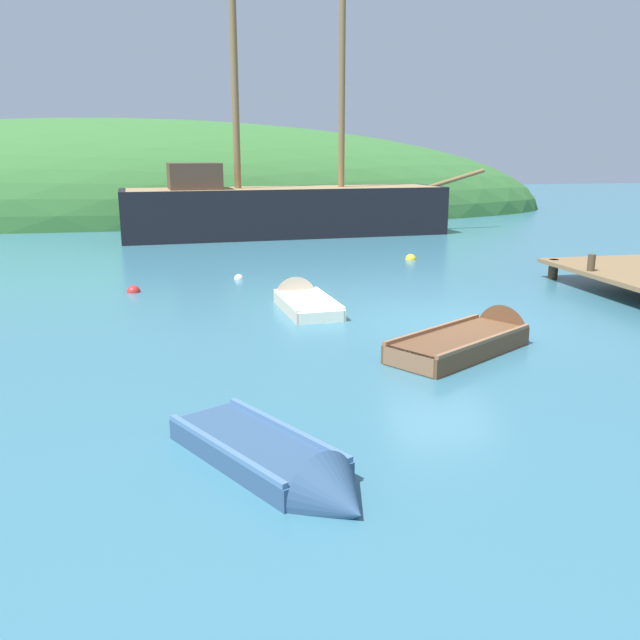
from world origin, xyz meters
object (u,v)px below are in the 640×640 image
at_px(rowboat_outer_left, 282,469).
at_px(buoy_yellow, 411,260).
at_px(buoy_white, 239,279).
at_px(rowboat_near_dock, 302,303).
at_px(buoy_red, 134,292).
at_px(sailing_ship, 283,217).
at_px(rowboat_far, 478,341).

xyz_separation_m(rowboat_outer_left, buoy_yellow, (6.96, 15.05, -0.08)).
bearing_deg(rowboat_outer_left, buoy_yellow, 126.80).
xyz_separation_m(rowboat_outer_left, buoy_white, (0.64, 12.60, -0.08)).
relative_size(rowboat_near_dock, buoy_red, 8.69).
bearing_deg(buoy_white, rowboat_near_dock, -72.94).
xyz_separation_m(sailing_ship, rowboat_far, (0.93, -18.48, -0.73)).
bearing_deg(rowboat_far, buoy_red, 103.19).
relative_size(sailing_ship, buoy_red, 47.07).
xyz_separation_m(sailing_ship, buoy_white, (-2.99, -10.33, -0.85)).
height_order(sailing_ship, buoy_yellow, sailing_ship).
bearing_deg(buoy_yellow, sailing_ship, 112.93).
relative_size(sailing_ship, rowboat_outer_left, 5.35).
distance_m(sailing_ship, rowboat_near_dock, 14.37).
distance_m(rowboat_far, buoy_red, 9.70).
distance_m(sailing_ship, rowboat_far, 18.52).
bearing_deg(buoy_white, buoy_yellow, 21.15).
height_order(buoy_yellow, buoy_white, buoy_yellow).
height_order(buoy_white, buoy_red, buoy_red).
bearing_deg(sailing_ship, buoy_red, -120.90).
height_order(sailing_ship, rowboat_outer_left, sailing_ship).
distance_m(rowboat_near_dock, buoy_white, 4.09).
distance_m(rowboat_near_dock, buoy_yellow, 8.17).
bearing_deg(buoy_red, rowboat_near_dock, -31.61).
xyz_separation_m(sailing_ship, rowboat_outer_left, (-3.63, -22.93, -0.77)).
distance_m(sailing_ship, buoy_yellow, 8.60).
relative_size(rowboat_far, buoy_red, 10.49).
relative_size(rowboat_outer_left, buoy_red, 8.79).
height_order(sailing_ship, rowboat_near_dock, sailing_ship).
height_order(rowboat_outer_left, buoy_yellow, rowboat_outer_left).
bearing_deg(sailing_ship, buoy_yellow, -70.84).
height_order(rowboat_far, rowboat_outer_left, rowboat_far).
bearing_deg(rowboat_outer_left, buoy_red, 163.37).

